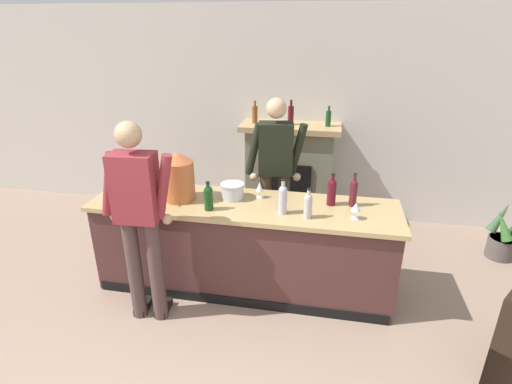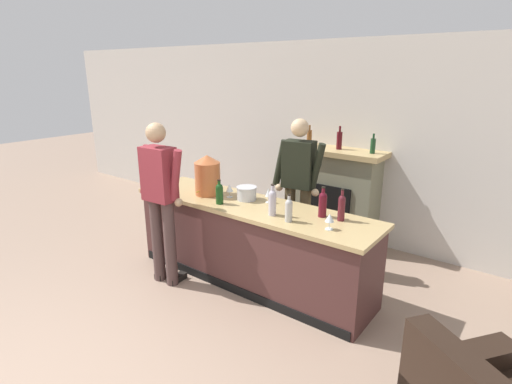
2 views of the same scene
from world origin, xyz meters
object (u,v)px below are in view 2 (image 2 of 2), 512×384
Objects in this scene: wine_bottle_chardonnay_pale at (323,203)px; wine_bottle_cabernet_heavy at (272,201)px; fireplace_stone at (336,195)px; wine_glass_mid_counter at (330,218)px; person_customer at (161,197)px; wine_bottle_port_short at (342,207)px; wine_bottle_rose_blush at (219,193)px; wine_glass_by_dispenser at (268,193)px; copper_dispenser at (207,175)px; person_bartender at (298,187)px; wine_glass_front_right at (229,188)px; wine_bottle_burgundy_dark at (289,209)px; ice_bucket_steel at (247,193)px.

wine_bottle_chardonnay_pale is 0.95× the size of wine_bottle_cabernet_heavy.
fireplace_stone reaches higher than wine_glass_mid_counter.
wine_bottle_port_short is at bearing 23.21° from person_customer.
wine_bottle_rose_blush is 1.66× the size of wine_glass_by_dispenser.
wine_glass_by_dispenser reaches higher than wine_glass_mid_counter.
fireplace_stone is 3.46× the size of copper_dispenser.
wine_bottle_cabernet_heavy is at bearing -7.08° from copper_dispenser.
wine_glass_mid_counter is at bearing -66.26° from fireplace_stone.
copper_dispenser is 1.66m from wine_glass_mid_counter.
person_bartender is at bearing 103.02° from wine_bottle_cabernet_heavy.
wine_bottle_chardonnay_pale is 0.69m from wine_glass_by_dispenser.
wine_glass_front_right is at bearing 58.33° from person_customer.
wine_glass_front_right is (-0.96, 0.24, -0.02)m from wine_bottle_burgundy_dark.
wine_bottle_port_short is at bearing -32.40° from person_bartender.
ice_bucket_steel is at bearing -178.24° from wine_bottle_chardonnay_pale.
person_bartender is 1.14m from wine_glass_mid_counter.
wine_glass_front_right reaches higher than ice_bucket_steel.
fireplace_stone is at bearing 94.26° from wine_bottle_cabernet_heavy.
person_customer is 6.68× the size of wine_bottle_rose_blush.
wine_bottle_chardonnay_pale is at bearing -69.48° from fireplace_stone.
ice_bucket_steel is 0.74× the size of wine_bottle_chardonnay_pale.
wine_bottle_port_short is at bearing 4.14° from wine_bottle_chardonnay_pale.
ice_bucket_steel is (0.50, 0.11, -0.16)m from copper_dispenser.
wine_glass_by_dispenser is (0.75, 0.18, -0.13)m from copper_dispenser.
wine_bottle_port_short is 1.34m from wine_bottle_rose_blush.
wine_bottle_burgundy_dark is at bearing -172.32° from wine_glass_mid_counter.
fireplace_stone is 0.90× the size of person_bartender.
wine_bottle_burgundy_dark is (0.75, -0.29, 0.05)m from ice_bucket_steel.
wine_bottle_rose_blush is 1.74× the size of wine_glass_front_right.
wine_bottle_rose_blush is at bearing -75.09° from wine_glass_front_right.
copper_dispenser reaches higher than ice_bucket_steel.
wine_bottle_port_short reaches higher than wine_glass_mid_counter.
ice_bucket_steel is 1.15m from wine_bottle_port_short.
ice_bucket_steel is 0.33m from wine_bottle_rose_blush.
wine_bottle_chardonnay_pale is at bearing 1.76° from ice_bucket_steel.
wine_bottle_chardonnay_pale reaches higher than ice_bucket_steel.
wine_glass_by_dispenser is at bearing 41.48° from person_customer.
copper_dispenser is at bearing -174.34° from wine_bottle_chardonnay_pale.
person_bartender reaches higher than wine_bottle_burgundy_dark.
person_bartender is at bearing 60.04° from wine_bottle_rose_blush.
wine_bottle_port_short is (1.64, 0.16, -0.09)m from copper_dispenser.
wine_bottle_chardonnay_pale is at bearing 25.34° from person_customer.
wine_bottle_rose_blush is 1.78× the size of wine_glass_mid_counter.
wine_glass_mid_counter is at bearing -7.61° from wine_glass_front_right.
wine_glass_mid_counter is at bearing 15.14° from person_customer.
wine_bottle_chardonnay_pale is at bearing 16.31° from wine_bottle_rose_blush.
wine_glass_by_dispenser reaches higher than ice_bucket_steel.
person_bartender reaches higher than wine_glass_by_dispenser.
wine_glass_front_right is 0.95× the size of wine_glass_by_dispenser.
wine_glass_mid_counter is (1.79, 0.48, 0.02)m from person_customer.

